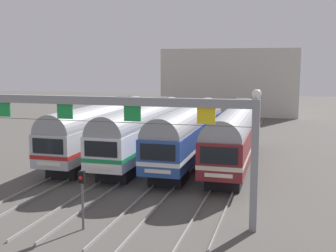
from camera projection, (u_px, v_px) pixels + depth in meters
ground_plane at (166, 161)px, 36.23m from camera, size 160.00×160.00×0.00m
track_bed at (203, 131)px, 52.46m from camera, size 13.01×70.00×0.15m
commuter_train_stainless at (103, 127)px, 37.34m from camera, size 2.88×18.06×5.05m
commuter_train_white at (145, 129)px, 36.34m from camera, size 2.88×18.06×5.05m
commuter_train_blue at (189, 131)px, 35.34m from camera, size 2.88×18.06×4.77m
commuter_train_maroon at (236, 133)px, 34.35m from camera, size 2.88×18.06×5.05m
catenary_gantry at (98, 123)px, 22.61m from camera, size 16.75×0.44×6.97m
yard_signal_mast at (82, 188)px, 21.08m from camera, size 0.28×0.35×3.02m
maintenance_building at (231, 82)px, 70.89m from camera, size 21.39×10.00×10.49m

